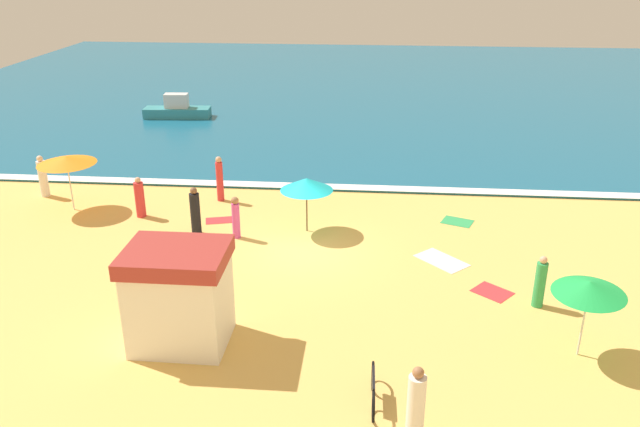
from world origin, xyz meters
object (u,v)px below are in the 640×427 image
beach_umbrella_2 (307,184)px  beachgoer_1 (43,177)px  beachgoer_4 (540,283)px  beachgoer_2 (416,405)px  beachgoer_3 (140,198)px  beachgoer_8 (236,217)px  beach_umbrella_4 (66,160)px  small_boat_0 (177,110)px  beach_umbrella_0 (589,288)px  parked_bicycle (373,389)px  beachgoer_7 (195,212)px  beachgoer_0 (220,179)px  lifeguard_cabana (179,296)px

beach_umbrella_2 → beachgoer_1: (-11.53, 2.63, -1.01)m
beach_umbrella_2 → beachgoer_4: bearing=-33.0°
beachgoer_1 → beachgoer_2: size_ratio=0.99×
beachgoer_3 → beach_umbrella_2: bearing=-6.9°
beach_umbrella_2 → beachgoer_8: size_ratio=1.60×
beach_umbrella_4 → small_boat_0: 14.86m
beach_umbrella_0 → beachgoer_1: (-19.43, 9.87, -1.15)m
parked_bicycle → beachgoer_2: beachgoer_2 is taller
beach_umbrella_2 → beachgoer_3: 6.81m
beach_umbrella_4 → beachgoer_2: size_ratio=1.79×
beachgoer_4 → beachgoer_7: size_ratio=0.90×
beachgoer_1 → beachgoer_4: size_ratio=1.10×
small_boat_0 → beach_umbrella_4: bearing=-89.7°
beach_umbrella_0 → beach_umbrella_2: size_ratio=1.02×
beach_umbrella_0 → beachgoer_0: (-11.84, 10.02, -1.05)m
beachgoer_3 → beachgoer_8: beachgoer_3 is taller
beachgoer_3 → beachgoer_8: size_ratio=1.03×
beach_umbrella_0 → beachgoer_4: 2.77m
beach_umbrella_4 → beachgoer_0: bearing=14.8°
beachgoer_2 → beachgoer_4: beachgoer_2 is taller
beachgoer_7 → small_boat_0: size_ratio=0.45×
beachgoer_2 → beach_umbrella_2: bearing=108.1°
parked_bicycle → beachgoer_2: (0.91, -1.07, 0.46)m
parked_bicycle → beachgoer_7: size_ratio=1.00×
beach_umbrella_2 → beachgoer_0: size_ratio=1.33×
lifeguard_cabana → beachgoer_2: 6.84m
beach_umbrella_2 → beachgoer_1: bearing=167.1°
parked_bicycle → beachgoer_7: (-6.64, 9.02, 0.48)m
parked_bicycle → beach_umbrella_0: bearing=24.1°
lifeguard_cabana → beach_umbrella_2: size_ratio=1.09×
beachgoer_4 → small_boat_0: (-17.14, 20.86, -0.20)m
lifeguard_cabana → beachgoer_2: size_ratio=1.52×
lifeguard_cabana → beachgoer_7: bearing=102.2°
lifeguard_cabana → beachgoer_1: lifeguard_cabana is taller
beachgoer_1 → beachgoer_4: beachgoer_1 is taller
beachgoer_3 → beachgoer_4: (14.07, -5.61, 0.01)m
parked_bicycle → beachgoer_4: bearing=45.0°
beach_umbrella_0 → parked_bicycle: 6.05m
lifeguard_cabana → beachgoer_0: lifeguard_cabana is taller
parked_bicycle → beachgoer_3: beachgoer_3 is taller
beachgoer_2 → beachgoer_7: bearing=126.8°
lifeguard_cabana → beachgoer_3: size_ratio=1.69×
beachgoer_8 → small_boat_0: (-7.24, 16.87, -0.22)m
beachgoer_2 → beachgoer_7: beachgoer_7 is taller
beach_umbrella_2 → beachgoer_4: (7.40, -4.81, -1.09)m
beach_umbrella_0 → beachgoer_0: bearing=139.8°
lifeguard_cabana → beachgoer_8: (0.05, 6.74, -0.62)m
beachgoer_7 → beachgoer_8: 1.57m
beachgoer_2 → small_boat_0: size_ratio=0.44×
beach_umbrella_4 → parked_bicycle: size_ratio=1.79×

